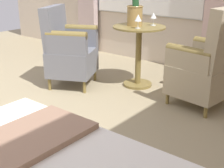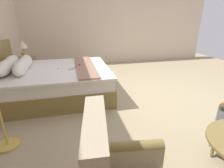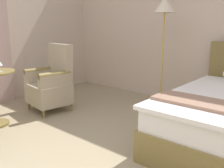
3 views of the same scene
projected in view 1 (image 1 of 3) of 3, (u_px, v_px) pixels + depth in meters
side_table_round at (139, 49)px, 3.69m from camera, size 0.61×0.61×0.73m
champagne_bucket at (135, 13)px, 3.59m from camera, size 0.19×0.19×0.47m
wine_glass_near_bucket at (138, 18)px, 3.42m from camera, size 0.08×0.08×0.15m
wine_glass_near_edge at (153, 16)px, 3.60m from camera, size 0.07×0.07×0.15m
armchair_by_window at (207, 66)px, 3.13m from camera, size 0.66×0.64×1.02m
armchair_facing_bed at (69, 50)px, 3.72m from camera, size 0.71×0.71×0.95m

